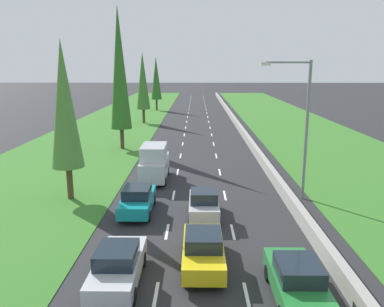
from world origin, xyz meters
name	(u,v)px	position (x,y,z in m)	size (l,w,h in m)	color
ground_plane	(198,125)	(0.00, 60.00, 0.00)	(300.00, 300.00, 0.00)	#28282B
grass_verge_left	(114,124)	(-12.65, 60.00, 0.02)	(14.00, 140.00, 0.04)	#387528
grass_verge_right	(293,125)	(14.35, 60.00, 0.02)	(14.00, 140.00, 0.04)	#387528
median_barrier	(236,122)	(5.70, 60.00, 0.42)	(0.44, 120.00, 0.85)	#9E9B93
lane_markings	(198,125)	(0.00, 60.00, 0.01)	(3.64, 116.00, 0.01)	white
green_sedan_right_lane	(297,281)	(3.56, 14.80, 0.81)	(1.82, 4.50, 1.64)	#237A33
yellow_sedan_centre_lane	(203,249)	(0.11, 17.33, 0.81)	(1.82, 4.50, 1.64)	yellow
silver_sedan_left_lane	(118,265)	(-3.34, 15.88, 0.81)	(1.82, 4.50, 1.64)	silver
teal_sedan_left_lane	(138,200)	(-3.72, 23.79, 0.81)	(1.82, 4.50, 1.64)	teal
silver_van_left_lane	(154,163)	(-3.41, 30.58, 1.40)	(1.96, 4.90, 2.82)	silver
silver_hatchback_centre_lane	(204,204)	(0.24, 22.99, 0.84)	(1.74, 3.90, 1.72)	silver
poplar_tree_second	(64,105)	(-8.54, 26.23, 6.21)	(2.06, 2.06, 10.32)	#4C3823
poplar_tree_third	(119,68)	(-8.08, 42.35, 8.38)	(2.17, 2.17, 14.65)	#4C3823
poplar_tree_fourth	(143,81)	(-8.29, 61.35, 6.42)	(2.07, 2.07, 10.74)	#4C3823
poplar_tree_fifth	(156,78)	(-8.08, 79.14, 6.25)	(2.06, 2.06, 10.40)	#4C3823
street_light_mast	(302,120)	(6.52, 26.47, 5.23)	(3.20, 0.28, 9.00)	gray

